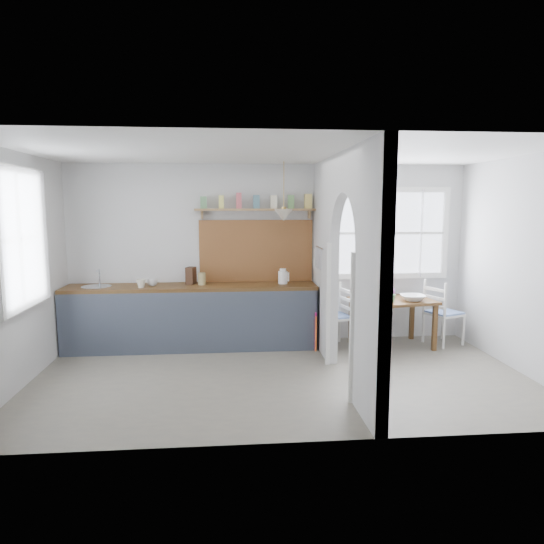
{
  "coord_description": "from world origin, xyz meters",
  "views": [
    {
      "loc": [
        -0.6,
        -5.47,
        2.01
      ],
      "look_at": [
        -0.09,
        0.25,
        1.22
      ],
      "focal_mm": 32.0,
      "sensor_mm": 36.0,
      "label": 1
    }
  ],
  "objects": [
    {
      "name": "floor",
      "position": [
        0.0,
        0.0,
        0.0
      ],
      "size": [
        5.8,
        3.2,
        0.01
      ],
      "primitive_type": "cube",
      "color": "slate",
      "rests_on": "ground"
    },
    {
      "name": "ceiling",
      "position": [
        0.0,
        0.0,
        2.6
      ],
      "size": [
        5.8,
        3.2,
        0.01
      ],
      "primitive_type": "cube",
      "color": "silver",
      "rests_on": "walls"
    },
    {
      "name": "walls",
      "position": [
        0.0,
        0.0,
        1.3
      ],
      "size": [
        5.81,
        3.21,
        2.6
      ],
      "color": "silver",
      "rests_on": "floor"
    },
    {
      "name": "partition",
      "position": [
        0.7,
        0.06,
        1.45
      ],
      "size": [
        0.12,
        3.2,
        2.6
      ],
      "color": "silver",
      "rests_on": "floor"
    },
    {
      "name": "kitchen_window",
      "position": [
        -2.87,
        0.0,
        1.65
      ],
      "size": [
        0.1,
        1.16,
        1.5
      ],
      "primitive_type": null,
      "color": "white",
      "rests_on": "walls"
    },
    {
      "name": "nook_window",
      "position": [
        1.8,
        1.56,
        1.6
      ],
      "size": [
        1.76,
        0.1,
        1.3
      ],
      "primitive_type": null,
      "color": "white",
      "rests_on": "walls"
    },
    {
      "name": "counter",
      "position": [
        -1.13,
        1.33,
        0.46
      ],
      "size": [
        3.5,
        0.6,
        0.9
      ],
      "color": "brown",
      "rests_on": "floor"
    },
    {
      "name": "sink",
      "position": [
        -2.43,
        1.3,
        0.89
      ],
      "size": [
        0.4,
        0.4,
        0.02
      ],
      "primitive_type": "cylinder",
      "color": "#B6BBC5",
      "rests_on": "counter"
    },
    {
      "name": "backsplash",
      "position": [
        -0.2,
        1.58,
        1.35
      ],
      "size": [
        1.65,
        0.03,
        0.9
      ],
      "primitive_type": "cube",
      "color": "brown",
      "rests_on": "walls"
    },
    {
      "name": "shelf",
      "position": [
        -0.2,
        1.49,
        2.0
      ],
      "size": [
        1.75,
        0.2,
        0.21
      ],
      "color": "#A67F49",
      "rests_on": "walls"
    },
    {
      "name": "pendant_lamp",
      "position": [
        0.15,
        1.15,
        1.88
      ],
      "size": [
        0.26,
        0.26,
        0.16
      ],
      "primitive_type": "cone",
      "color": "beige",
      "rests_on": "ceiling"
    },
    {
      "name": "utensil_rail",
      "position": [
        0.61,
        0.9,
        1.45
      ],
      "size": [
        0.02,
        0.5,
        0.02
      ],
      "primitive_type": "cylinder",
      "rotation": [
        1.57,
        0.0,
        0.0
      ],
      "color": "#B6BBC5",
      "rests_on": "partition"
    },
    {
      "name": "dining_table",
      "position": [
        1.7,
        1.09,
        0.35
      ],
      "size": [
        1.2,
        0.89,
        0.69
      ],
      "primitive_type": null,
      "rotation": [
        0.0,
        0.0,
        0.15
      ],
      "color": "brown",
      "rests_on": "floor"
    },
    {
      "name": "chair_left",
      "position": [
        0.87,
        1.18,
        0.45
      ],
      "size": [
        0.49,
        0.49,
        0.9
      ],
      "primitive_type": null,
      "rotation": [
        0.0,
        0.0,
        -1.35
      ],
      "color": "silver",
      "rests_on": "floor"
    },
    {
      "name": "chair_right",
      "position": [
        2.5,
        1.17,
        0.47
      ],
      "size": [
        0.56,
        0.56,
        0.94
      ],
      "primitive_type": null,
      "rotation": [
        0.0,
        0.0,
        1.95
      ],
      "color": "silver",
      "rests_on": "floor"
    },
    {
      "name": "kettle",
      "position": [
        0.16,
        1.33,
        1.01
      ],
      "size": [
        0.21,
        0.19,
        0.21
      ],
      "primitive_type": null,
      "rotation": [
        0.0,
        0.0,
        -0.29
      ],
      "color": "white",
      "rests_on": "counter"
    },
    {
      "name": "mug_a",
      "position": [
        -1.8,
        1.15,
        0.96
      ],
      "size": [
        0.14,
        0.14,
        0.12
      ],
      "primitive_type": "imported",
      "rotation": [
        0.0,
        0.0,
        -0.11
      ],
      "color": "beige",
      "rests_on": "counter"
    },
    {
      "name": "mug_b",
      "position": [
        -1.66,
        1.28,
        0.95
      ],
      "size": [
        0.16,
        0.16,
        0.11
      ],
      "primitive_type": "imported",
      "rotation": [
        0.0,
        0.0,
        0.22
      ],
      "color": "silver",
      "rests_on": "counter"
    },
    {
      "name": "knife_block",
      "position": [
        -1.14,
        1.41,
        1.02
      ],
      "size": [
        0.15,
        0.18,
        0.24
      ],
      "primitive_type": "cube",
      "rotation": [
        0.0,
        0.0,
        -0.31
      ],
      "color": "#422519",
      "rests_on": "counter"
    },
    {
      "name": "jar",
      "position": [
        -0.99,
        1.33,
        0.98
      ],
      "size": [
        0.12,
        0.12,
        0.17
      ],
      "primitive_type": "cylinder",
      "rotation": [
        0.0,
        0.0,
        0.11
      ],
      "color": "tan",
      "rests_on": "counter"
    },
    {
      "name": "towel_magenta",
      "position": [
        0.58,
        0.98,
        0.28
      ],
      "size": [
        0.02,
        0.03,
        0.54
      ],
      "primitive_type": "cube",
      "color": "#BA1274",
      "rests_on": "counter"
    },
    {
      "name": "towel_orange",
      "position": [
        0.58,
        0.96,
        0.25
      ],
      "size": [
        0.02,
        0.03,
        0.49
      ],
      "primitive_type": "cube",
      "color": "#DB5923",
      "rests_on": "counter"
    },
    {
      "name": "bowl",
      "position": [
        1.95,
        0.98,
        0.73
      ],
      "size": [
        0.34,
        0.34,
        0.08
      ],
      "primitive_type": "imported",
      "rotation": [
        0.0,
        0.0,
        -0.03
      ],
      "color": "white",
      "rests_on": "dining_table"
    },
    {
      "name": "table_cup",
      "position": [
        1.62,
        0.9,
        0.74
      ],
      "size": [
        0.14,
        0.14,
        0.11
      ],
      "primitive_type": "imported",
      "rotation": [
        0.0,
        0.0,
        0.23
      ],
      "color": "#588C5C",
      "rests_on": "dining_table"
    },
    {
      "name": "plate",
      "position": [
        1.4,
        1.08,
        0.7
      ],
      "size": [
        0.17,
        0.17,
        0.01
      ],
      "primitive_type": "cylinder",
      "rotation": [
        0.0,
        0.0,
        0.01
      ],
      "color": "#383030",
      "rests_on": "dining_table"
    },
    {
      "name": "vase",
      "position": [
        1.71,
        1.3,
        0.8
      ],
      "size": [
        0.21,
        0.21,
        0.21
      ],
      "primitive_type": "imported",
      "rotation": [
        0.0,
        0.0,
        0.04
      ],
      "color": "#6C3D80",
      "rests_on": "dining_table"
    }
  ]
}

